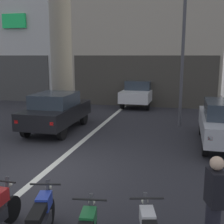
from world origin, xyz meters
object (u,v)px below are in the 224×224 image
at_px(street_lamp, 184,35).
at_px(motorcycle_blue_row_centre, 42,220).
at_px(car_white_down_street, 139,92).
at_px(person_by_motorcycles, 214,205).
at_px(car_black_crossing_near, 56,110).

relative_size(street_lamp, motorcycle_blue_row_centre, 4.07).
xyz_separation_m(street_lamp, motorcycle_blue_row_centre, (-2.10, -9.13, -3.62)).
xyz_separation_m(car_white_down_street, person_by_motorcycles, (3.34, -13.66, -0.03)).
relative_size(car_white_down_street, person_by_motorcycles, 2.48).
bearing_deg(motorcycle_blue_row_centre, person_by_motorcycles, 9.96).
distance_m(street_lamp, motorcycle_blue_row_centre, 10.04).
distance_m(car_black_crossing_near, car_white_down_street, 7.46).
bearing_deg(street_lamp, motorcycle_blue_row_centre, -102.97).
height_order(car_black_crossing_near, car_white_down_street, same).
bearing_deg(car_black_crossing_near, person_by_motorcycles, -48.70).
bearing_deg(person_by_motorcycles, motorcycle_blue_row_centre, -170.04).
distance_m(car_white_down_street, street_lamp, 6.52).
distance_m(car_black_crossing_near, motorcycle_blue_row_centre, 7.74).
bearing_deg(car_black_crossing_near, street_lamp, 21.46).
distance_m(car_black_crossing_near, person_by_motorcycles, 8.81).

